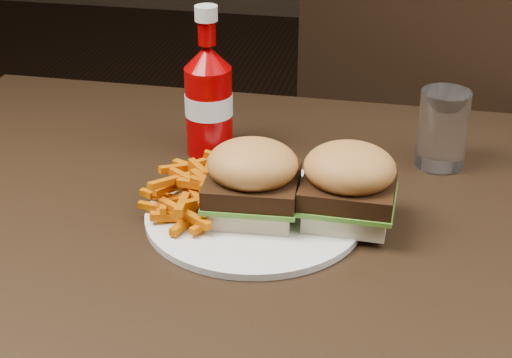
% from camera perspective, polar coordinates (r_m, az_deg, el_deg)
% --- Properties ---
extents(dining_table, '(1.20, 0.80, 0.04)m').
position_cam_1_polar(dining_table, '(0.96, 3.21, -4.05)').
color(dining_table, black).
rests_on(dining_table, ground).
extents(chair_far, '(0.62, 0.62, 0.05)m').
position_cam_1_polar(chair_far, '(1.74, 13.25, -0.67)').
color(chair_far, black).
rests_on(chair_far, ground).
extents(plate, '(0.26, 0.26, 0.01)m').
position_cam_1_polar(plate, '(0.95, -0.12, -2.68)').
color(plate, white).
rests_on(plate, dining_table).
extents(sandwich_half_a, '(0.10, 0.10, 0.02)m').
position_cam_1_polar(sandwich_half_a, '(0.94, -0.25, -2.00)').
color(sandwich_half_a, beige).
rests_on(sandwich_half_a, plate).
extents(sandwich_half_b, '(0.10, 0.09, 0.02)m').
position_cam_1_polar(sandwich_half_b, '(0.94, 6.64, -2.28)').
color(sandwich_half_b, beige).
rests_on(sandwich_half_b, plate).
extents(fries_pile, '(0.15, 0.15, 0.05)m').
position_cam_1_polar(fries_pile, '(0.95, -3.70, -0.73)').
color(fries_pile, '#BE5400').
rests_on(fries_pile, plate).
extents(ketchup_bottle, '(0.08, 0.08, 0.13)m').
position_cam_1_polar(ketchup_bottle, '(1.10, -3.43, 4.84)').
color(ketchup_bottle, '#990002').
rests_on(ketchup_bottle, dining_table).
extents(tumbler, '(0.09, 0.09, 0.11)m').
position_cam_1_polar(tumbler, '(1.09, 13.41, 3.60)').
color(tumbler, white).
rests_on(tumbler, dining_table).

